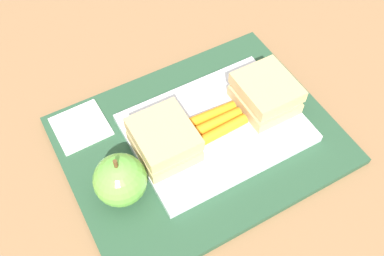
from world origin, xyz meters
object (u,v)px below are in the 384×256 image
sandwich_half_right (164,140)px  paper_napkin (81,126)px  food_tray (216,128)px  apple (120,180)px  sandwich_half_left (266,93)px  carrot_sticks_bundle (216,123)px

sandwich_half_right → paper_napkin: (0.08, -0.10, -0.03)m
food_tray → apple: size_ratio=3.02×
sandwich_half_left → sandwich_half_right: same height
sandwich_half_left → paper_napkin: bearing=-22.0°
sandwich_half_left → carrot_sticks_bundle: size_ratio=1.04×
paper_napkin → carrot_sticks_bundle: bearing=148.8°
food_tray → paper_napkin: bearing=-31.1°
carrot_sticks_bundle → paper_napkin: bearing=-31.2°
food_tray → apple: apple is taller
sandwich_half_left → food_tray: bearing=0.0°
sandwich_half_left → paper_napkin: 0.26m
carrot_sticks_bundle → apple: bearing=9.4°
paper_napkin → apple: bearing=95.0°
food_tray → sandwich_half_right: (0.08, 0.00, 0.03)m
sandwich_half_right → apple: apple is taller
sandwich_half_left → carrot_sticks_bundle: sandwich_half_left is taller
paper_napkin → food_tray: bearing=148.9°
food_tray → apple: 0.15m
sandwich_half_left → paper_napkin: size_ratio=1.14×
apple → food_tray: bearing=-170.6°
food_tray → sandwich_half_right: 0.08m
food_tray → sandwich_half_left: sandwich_half_left is taller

